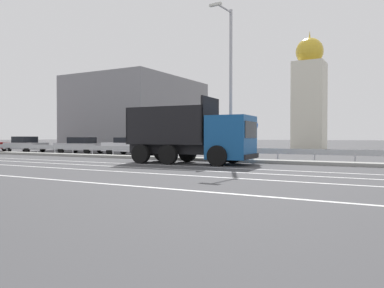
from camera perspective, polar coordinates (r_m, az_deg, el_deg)
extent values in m
plane|color=#424244|center=(22.64, -4.57, -2.61)|extent=(320.00, 320.00, 0.00)
cube|color=silver|center=(19.07, -3.08, -3.30)|extent=(63.35, 0.16, 0.01)
cube|color=silver|center=(17.56, -6.25, -3.68)|extent=(63.35, 0.16, 0.01)
cube|color=silver|center=(15.94, -10.50, -4.18)|extent=(63.35, 0.16, 0.01)
cube|color=silver|center=(13.51, -19.79, -5.17)|extent=(63.35, 0.16, 0.01)
cube|color=gray|center=(23.90, -2.57, -2.20)|extent=(34.84, 1.10, 0.18)
cube|color=#9EA0A5|center=(24.98, -1.02, -0.84)|extent=(63.35, 0.04, 0.32)
cylinder|color=#ADADB2|center=(38.08, -26.35, -0.75)|extent=(0.09, 0.09, 0.62)
cylinder|color=#ADADB2|center=(36.37, -24.48, -0.82)|extent=(0.09, 0.09, 0.62)
cylinder|color=#ADADB2|center=(34.72, -22.43, -0.89)|extent=(0.09, 0.09, 0.62)
cylinder|color=#ADADB2|center=(33.11, -20.17, -0.97)|extent=(0.09, 0.09, 0.62)
cylinder|color=#ADADB2|center=(31.55, -17.69, -1.05)|extent=(0.09, 0.09, 0.62)
cylinder|color=#ADADB2|center=(30.06, -14.96, -1.14)|extent=(0.09, 0.09, 0.62)
cylinder|color=#ADADB2|center=(28.65, -11.95, -1.23)|extent=(0.09, 0.09, 0.62)
cylinder|color=#ADADB2|center=(27.32, -8.64, -1.34)|extent=(0.09, 0.09, 0.62)
cylinder|color=#ADADB2|center=(26.10, -5.00, -1.44)|extent=(0.09, 0.09, 0.62)
cylinder|color=#ADADB2|center=(24.99, -1.02, -1.55)|extent=(0.09, 0.09, 0.62)
cylinder|color=#ADADB2|center=(24.01, 3.30, -1.66)|extent=(0.09, 0.09, 0.62)
cylinder|color=#ADADB2|center=(23.18, 7.97, -1.77)|extent=(0.09, 0.09, 0.62)
cylinder|color=#ADADB2|center=(22.51, 12.94, -1.87)|extent=(0.09, 0.09, 0.62)
cylinder|color=#ADADB2|center=(22.03, 18.18, -1.96)|extent=(0.09, 0.09, 0.62)
cylinder|color=#ADADB2|center=(21.73, 23.61, -2.04)|extent=(0.09, 0.09, 0.62)
cube|color=#144C8C|center=(19.64, 6.02, 1.01)|extent=(2.25, 2.57, 2.24)
cube|color=black|center=(19.32, 8.99, 2.16)|extent=(0.18, 2.09, 0.84)
cube|color=black|center=(19.33, 9.08, -1.87)|extent=(0.27, 2.38, 0.24)
cube|color=black|center=(21.04, -2.98, -0.75)|extent=(4.95, 1.68, 0.53)
cube|color=black|center=(21.03, -2.98, 0.13)|extent=(4.83, 2.66, 0.12)
cube|color=black|center=(22.03, -1.62, 2.84)|extent=(4.67, 0.43, 1.93)
cube|color=black|center=(20.06, -4.49, 3.01)|extent=(4.67, 0.43, 1.93)
cube|color=black|center=(20.08, 2.80, 3.70)|extent=(0.26, 2.33, 2.41)
cube|color=black|center=(22.20, -8.21, 2.82)|extent=(0.26, 2.33, 1.93)
cylinder|color=black|center=(20.89, 6.26, -1.50)|extent=(1.06, 0.39, 1.04)
cylinder|color=black|center=(18.65, 3.91, -1.80)|extent=(1.06, 0.39, 1.04)
cylinder|color=black|center=(21.95, -0.68, -1.37)|extent=(1.06, 0.39, 1.04)
cylinder|color=black|center=(19.83, -3.67, -1.63)|extent=(1.06, 0.39, 1.04)
cylinder|color=black|center=(22.74, -4.56, -1.28)|extent=(1.06, 0.39, 1.04)
cylinder|color=black|center=(20.70, -7.81, -1.53)|extent=(1.06, 0.39, 1.04)
cylinder|color=white|center=(21.65, 9.11, -2.32)|extent=(0.16, 0.16, 0.36)
cylinder|color=black|center=(21.63, 9.11, -1.37)|extent=(0.16, 0.16, 0.36)
cylinder|color=white|center=(21.62, 9.11, -0.43)|extent=(0.16, 0.16, 0.36)
cylinder|color=black|center=(21.61, 9.12, 0.52)|extent=(0.16, 0.16, 0.36)
cylinder|color=white|center=(21.61, 9.12, 1.47)|extent=(0.16, 0.16, 0.36)
cylinder|color=#1E4CB2|center=(21.62, 9.12, 2.84)|extent=(0.68, 0.03, 0.68)
cylinder|color=white|center=(21.62, 9.12, 2.84)|extent=(0.73, 0.02, 0.73)
cylinder|color=#ADADB2|center=(22.08, 5.93, 8.77)|extent=(0.18, 0.18, 8.83)
cylinder|color=#ADADB2|center=(22.30, 4.82, 19.98)|extent=(0.24, 1.79, 0.10)
cube|color=silver|center=(21.54, 3.61, 20.45)|extent=(0.71, 0.25, 0.12)
cylinder|color=black|center=(43.29, -26.72, -0.56)|extent=(0.60, 0.21, 0.60)
cube|color=#A3A3A8|center=(39.14, -24.01, -0.25)|extent=(4.18, 1.96, 0.62)
cube|color=black|center=(39.23, -24.13, 0.63)|extent=(1.78, 1.68, 0.58)
cylinder|color=black|center=(38.72, -21.80, -0.70)|extent=(0.60, 0.21, 0.60)
cylinder|color=black|center=(37.60, -23.85, -0.77)|extent=(0.60, 0.21, 0.60)
cylinder|color=black|center=(40.71, -24.15, -0.64)|extent=(0.60, 0.21, 0.60)
cylinder|color=black|center=(39.64, -26.16, -0.70)|extent=(0.60, 0.21, 0.60)
cube|color=#A3A3A8|center=(34.67, -16.61, -0.38)|extent=(4.86, 2.10, 0.60)
cube|color=black|center=(34.56, -16.44, 0.55)|extent=(2.09, 1.73, 0.54)
cylinder|color=black|center=(35.07, -19.35, -0.87)|extent=(0.61, 0.23, 0.60)
cylinder|color=black|center=(36.32, -17.40, -0.79)|extent=(0.61, 0.23, 0.60)
cylinder|color=black|center=(33.04, -15.73, -0.96)|extent=(0.61, 0.23, 0.60)
cylinder|color=black|center=(34.36, -13.81, -0.88)|extent=(0.61, 0.23, 0.60)
cube|color=silver|center=(30.50, -9.30, -0.45)|extent=(4.83, 1.86, 0.69)
cube|color=black|center=(30.58, -9.51, 0.60)|extent=(2.04, 1.60, 0.42)
cylinder|color=black|center=(30.28, -6.09, -1.11)|extent=(0.60, 0.21, 0.60)
cylinder|color=black|center=(28.92, -8.07, -1.22)|extent=(0.60, 0.21, 0.60)
cylinder|color=black|center=(32.11, -10.40, -1.00)|extent=(0.60, 0.21, 0.60)
cylinder|color=black|center=(30.84, -12.44, -1.09)|extent=(0.60, 0.21, 0.60)
cube|color=gray|center=(47.46, -8.20, 4.47)|extent=(12.01, 15.00, 8.54)
cube|color=silver|center=(47.30, 17.44, 5.57)|extent=(3.60, 3.60, 10.40)
sphere|color=gold|center=(48.25, 17.48, 13.28)|extent=(3.24, 3.24, 3.24)
cone|color=gold|center=(48.69, 17.49, 15.47)|extent=(0.30, 0.30, 1.20)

